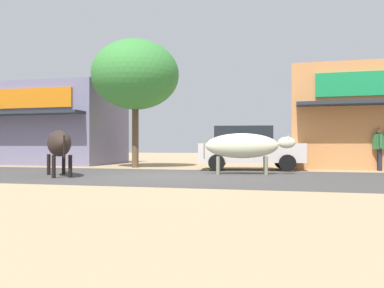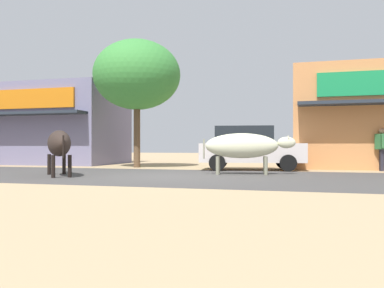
% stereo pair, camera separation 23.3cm
% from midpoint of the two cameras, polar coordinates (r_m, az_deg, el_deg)
% --- Properties ---
extents(ground, '(80.00, 80.00, 0.00)m').
position_cam_midpoint_polar(ground, '(12.24, -4.55, -4.51)').
color(ground, tan).
extents(asphalt_road, '(72.00, 6.50, 0.00)m').
position_cam_midpoint_polar(asphalt_road, '(12.24, -4.55, -4.50)').
color(asphalt_road, '#474443').
rests_on(asphalt_road, ground).
extents(storefront_left_cafe, '(8.36, 5.21, 3.96)m').
position_cam_midpoint_polar(storefront_left_cafe, '(22.51, -21.25, 2.50)').
color(storefront_left_cafe, slate).
rests_on(storefront_left_cafe, ground).
extents(roadside_tree, '(3.67, 3.67, 5.38)m').
position_cam_midpoint_polar(roadside_tree, '(17.49, -8.35, 9.57)').
color(roadside_tree, brown).
rests_on(roadside_tree, ground).
extents(parked_hatchback_car, '(4.06, 2.30, 1.64)m').
position_cam_midpoint_polar(parked_hatchback_car, '(15.47, 7.51, -0.51)').
color(parked_hatchback_car, silver).
rests_on(parked_hatchback_car, ground).
extents(cow_near_brown, '(2.08, 2.40, 1.37)m').
position_cam_midpoint_polar(cow_near_brown, '(12.84, -18.71, 0.03)').
color(cow_near_brown, '#312620').
rests_on(cow_near_brown, ground).
extents(cow_far_dark, '(2.89, 1.08, 1.31)m').
position_cam_midpoint_polar(cow_far_dark, '(12.93, 6.74, -0.28)').
color(cow_far_dark, beige).
rests_on(cow_far_dark, ground).
extents(pedestrian_by_shop, '(0.48, 0.61, 1.55)m').
position_cam_midpoint_polar(pedestrian_by_shop, '(16.23, 24.47, -0.25)').
color(pedestrian_by_shop, '#262633').
rests_on(pedestrian_by_shop, ground).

